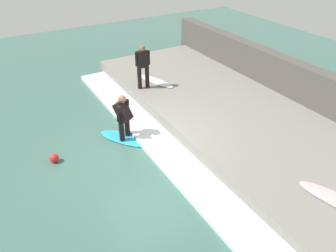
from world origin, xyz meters
The scene contains 9 objects.
ground_plane centered at (0.00, 0.00, 0.00)m, with size 28.00×28.00×0.00m, color #426B60.
concrete_ledge centered at (3.22, 0.00, 0.25)m, with size 4.40×12.74×0.50m, color gray.
back_wall centered at (5.67, 0.00, 0.86)m, with size 0.50×13.37×1.73m, color #544F49.
wave_foam_crest centered at (0.51, 0.00, 0.07)m, with size 1.01×12.10×0.14m, color silver.
surfboard_riding centered at (-0.22, 0.97, 0.03)m, with size 1.48×1.81×0.06m.
surfer_riding centered at (-0.22, 0.97, 0.86)m, with size 0.59×0.62×1.45m.
surfer_waiting_near centered at (1.47, 3.02, 1.40)m, with size 0.53×0.29×1.60m.
surfboard_waiting_near centered at (2.10, 3.26, 0.53)m, with size 0.93×1.78×0.06m.
marker_buoy centered at (-2.38, 0.94, 0.13)m, with size 0.26×0.26×0.26m, color red.
Camera 1 is at (-3.29, -6.89, 5.72)m, focal length 35.00 mm.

